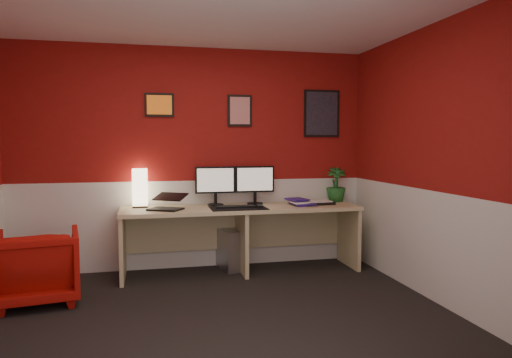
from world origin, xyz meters
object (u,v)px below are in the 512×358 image
(monitor_right, at_px, (255,179))
(zen_tray, at_px, (317,203))
(desk, at_px, (242,240))
(armchair, at_px, (37,266))
(shoji_lamp, at_px, (140,189))
(pc_tower, at_px, (229,249))
(monitor_left, at_px, (215,180))
(laptop, at_px, (165,200))
(potted_plant, at_px, (336,184))

(monitor_right, relative_size, zen_tray, 1.66)
(desk, distance_m, monitor_right, 0.71)
(zen_tray, xyz_separation_m, armchair, (-2.86, -0.57, -0.42))
(shoji_lamp, bearing_deg, pc_tower, -2.70)
(monitor_left, bearing_deg, laptop, -155.86)
(monitor_right, bearing_deg, desk, -134.68)
(zen_tray, bearing_deg, laptop, -177.20)
(desk, height_order, laptop, laptop)
(desk, distance_m, shoji_lamp, 1.24)
(shoji_lamp, height_order, zen_tray, shoji_lamp)
(zen_tray, distance_m, pc_tower, 1.13)
(pc_tower, bearing_deg, zen_tray, -20.07)
(laptop, bearing_deg, potted_plant, 38.71)
(potted_plant, bearing_deg, pc_tower, -178.06)
(shoji_lamp, distance_m, potted_plant, 2.28)
(zen_tray, bearing_deg, monitor_left, 171.63)
(laptop, height_order, pc_tower, laptop)
(monitor_right, distance_m, pc_tower, 0.85)
(pc_tower, distance_m, armchair, 2.01)
(shoji_lamp, height_order, pc_tower, shoji_lamp)
(desk, xyz_separation_m, monitor_right, (0.20, 0.20, 0.66))
(monitor_left, bearing_deg, desk, -36.03)
(desk, height_order, armchair, desk)
(desk, bearing_deg, laptop, -175.74)
(monitor_left, height_order, monitor_right, same)
(laptop, bearing_deg, pc_tower, 49.08)
(potted_plant, bearing_deg, armchair, -166.37)
(monitor_right, xyz_separation_m, zen_tray, (0.69, -0.18, -0.28))
(monitor_left, bearing_deg, shoji_lamp, 177.88)
(zen_tray, distance_m, armchair, 2.95)
(potted_plant, bearing_deg, shoji_lamp, 179.95)
(desk, relative_size, shoji_lamp, 6.50)
(laptop, bearing_deg, zen_tray, 33.60)
(monitor_left, bearing_deg, armchair, -156.65)
(monitor_right, bearing_deg, pc_tower, -175.85)
(zen_tray, bearing_deg, potted_plant, 32.44)
(laptop, height_order, potted_plant, potted_plant)
(zen_tray, bearing_deg, pc_tower, 171.24)
(monitor_left, xyz_separation_m, potted_plant, (1.46, 0.03, -0.09))
(desk, xyz_separation_m, zen_tray, (0.88, 0.02, 0.38))
(armchair, bearing_deg, monitor_right, -170.19)
(desk, relative_size, pc_tower, 5.78)
(shoji_lamp, distance_m, pc_tower, 1.20)
(shoji_lamp, xyz_separation_m, potted_plant, (2.28, -0.00, 0.00))
(laptop, height_order, armchair, laptop)
(shoji_lamp, distance_m, zen_tray, 1.99)
(shoji_lamp, relative_size, zen_tray, 1.14)
(pc_tower, bearing_deg, armchair, -170.10)
(desk, bearing_deg, shoji_lamp, 168.47)
(laptop, xyz_separation_m, zen_tray, (1.71, 0.08, -0.09))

